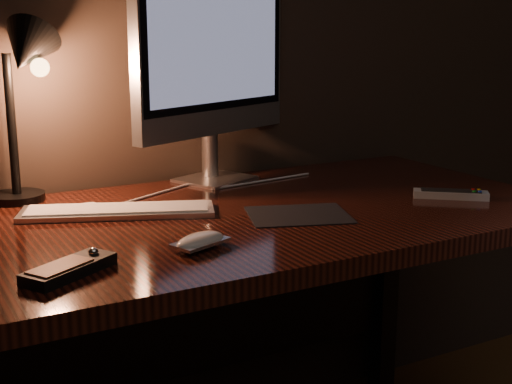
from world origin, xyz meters
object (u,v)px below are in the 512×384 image
keyboard (118,211)px  desk_lamp (24,78)px  monitor (214,51)px  mouse (200,243)px  media_remote (69,268)px  desk (200,263)px  tv_remote (451,194)px

keyboard → desk_lamp: size_ratio=0.98×
monitor → mouse: monitor is taller
mouse → media_remote: 0.25m
media_remote → mouse: bearing=-25.1°
keyboard → media_remote: bearing=-97.9°
desk → mouse: bearing=-113.7°
desk → media_remote: (-0.36, -0.29, 0.14)m
media_remote → tv_remote: bearing=-25.0°
keyboard → media_remote: (-0.19, -0.33, 0.00)m
monitor → tv_remote: size_ratio=3.53×
mouse → media_remote: media_remote is taller
desk → tv_remote: (0.56, -0.20, 0.14)m
monitor → desk_lamp: 0.47m
keyboard → tv_remote: (0.74, -0.24, 0.00)m
desk → monitor: size_ratio=2.83×
monitor → media_remote: bearing=-157.3°
tv_remote → desk_lamp: size_ratio=0.38×
desk → keyboard: bearing=167.7°
tv_remote → mouse: bearing=-135.0°
monitor → mouse: (-0.27, -0.51, -0.32)m
media_remote → monitor: bearing=14.7°
desk → media_remote: size_ratio=9.24×
desk → media_remote: media_remote is taller
desk → mouse: 0.32m
monitor → mouse: bearing=-141.3°
monitor → mouse: 0.66m
tv_remote → desk_lamp: desk_lamp is taller
desk_lamp → keyboard: bearing=-40.2°
desk_lamp → tv_remote: bearing=-12.5°
desk → mouse: size_ratio=14.97×
media_remote → keyboard: bearing=29.4°
keyboard → media_remote: 0.38m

